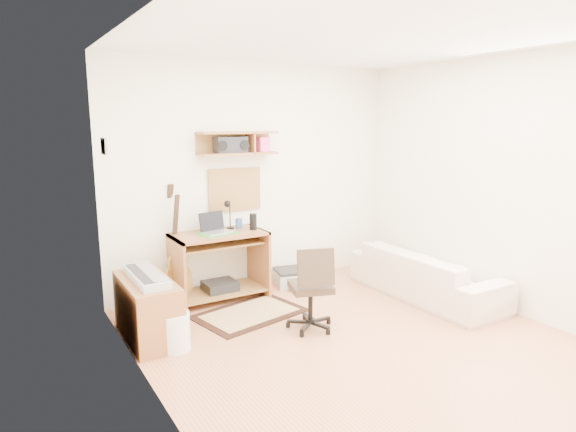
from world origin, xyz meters
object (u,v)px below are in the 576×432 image
desk (220,266)px  cabinet (148,309)px  task_chair (311,287)px  printer (295,277)px  sofa (426,266)px

desk → cabinet: size_ratio=1.11×
task_chair → printer: task_chair is taller
desk → task_chair: task_chair is taller
desk → cabinet: desk is taller
desk → task_chair: size_ratio=1.20×
task_chair → sofa: bearing=21.0°
sofa → cabinet: bearing=80.0°
desk → printer: 1.01m
cabinet → task_chair: bearing=-23.2°
task_chair → printer: size_ratio=1.73×
sofa → task_chair: bearing=92.3°
printer → cabinet: bearing=-150.0°
desk → sofa: desk is taller
task_chair → sofa: (1.59, 0.06, -0.06)m
desk → sofa: (2.00, -1.12, -0.02)m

